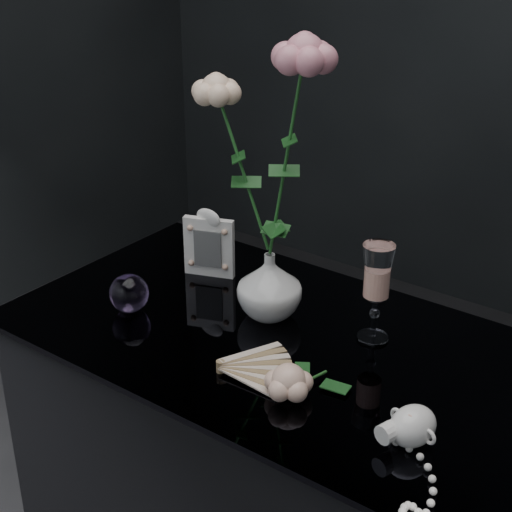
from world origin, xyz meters
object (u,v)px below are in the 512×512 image
Objects in this scene: picture_frame at (209,242)px; pearl_jar at (413,424)px; vase at (269,285)px; wine_glass at (376,293)px; paperweight at (129,293)px; loose_rose at (289,381)px.

pearl_jar is at bearing -42.96° from picture_frame.
wine_glass is (0.20, 0.04, 0.03)m from vase.
wine_glass reaches higher than picture_frame.
wine_glass is 0.84× the size of pearl_jar.
wine_glass is 1.25× the size of picture_frame.
vase is 1.70× the size of paperweight.
paperweight is 0.34× the size of pearl_jar.
pearl_jar is (0.21, 0.02, 0.00)m from loose_rose.
wine_glass is at bearing 106.69° from loose_rose.
paperweight is at bearing -156.20° from wine_glass.
vase reaches higher than paperweight.
vase reaches higher than pearl_jar.
vase is 0.58× the size of pearl_jar.
picture_frame is at bearing 82.99° from paperweight.
picture_frame is at bearing 176.89° from wine_glass.
pearl_jar is (0.60, -0.25, -0.04)m from picture_frame.
pearl_jar is (0.62, -0.04, -0.01)m from paperweight.
vase is 0.27m from loose_rose.
picture_frame reaches higher than pearl_jar.
wine_glass is 1.07× the size of loose_rose.
vase is at bearing -167.93° from wine_glass.
vase is at bearing 154.36° from loose_rose.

